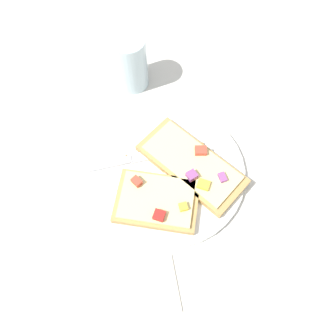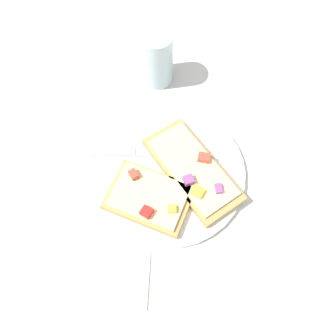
# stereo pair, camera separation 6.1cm
# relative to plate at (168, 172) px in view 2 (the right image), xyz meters

# --- Properties ---
(ground_plane) EXTENTS (4.00, 4.00, 0.00)m
(ground_plane) POSITION_rel_plate_xyz_m (0.00, 0.00, -0.01)
(ground_plane) COLOR beige
(plate) EXTENTS (0.29, 0.29, 0.01)m
(plate) POSITION_rel_plate_xyz_m (0.00, 0.00, 0.00)
(plate) COLOR white
(plate) RESTS_ON ground
(fork) EXTENTS (0.22, 0.03, 0.01)m
(fork) POSITION_rel_plate_xyz_m (-0.02, -0.02, 0.01)
(fork) COLOR silver
(fork) RESTS_ON plate
(knife) EXTENTS (0.21, 0.03, 0.01)m
(knife) POSITION_rel_plate_xyz_m (-0.06, 0.04, 0.01)
(knife) COLOR silver
(knife) RESTS_ON plate
(pizza_slice_main) EXTENTS (0.20, 0.22, 0.03)m
(pizza_slice_main) POSITION_rel_plate_xyz_m (0.05, -0.00, 0.02)
(pizza_slice_main) COLOR tan
(pizza_slice_main) RESTS_ON plate
(pizza_slice_corner) EXTENTS (0.17, 0.14, 0.03)m
(pizza_slice_corner) POSITION_rel_plate_xyz_m (-0.03, -0.06, 0.02)
(pizza_slice_corner) COLOR tan
(pizza_slice_corner) RESTS_ON plate
(crumb_scatter) EXTENTS (0.16, 0.15, 0.01)m
(crumb_scatter) POSITION_rel_plate_xyz_m (0.02, -0.06, 0.01)
(crumb_scatter) COLOR tan
(crumb_scatter) RESTS_ON plate
(drinking_glass) EXTENTS (0.07, 0.07, 0.12)m
(drinking_glass) POSITION_rel_plate_xyz_m (-0.03, 0.23, 0.05)
(drinking_glass) COLOR silver
(drinking_glass) RESTS_ON ground
(napkin) EXTENTS (0.15, 0.09, 0.01)m
(napkin) POSITION_rel_plate_xyz_m (-0.10, -0.20, -0.00)
(napkin) COLOR beige
(napkin) RESTS_ON ground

